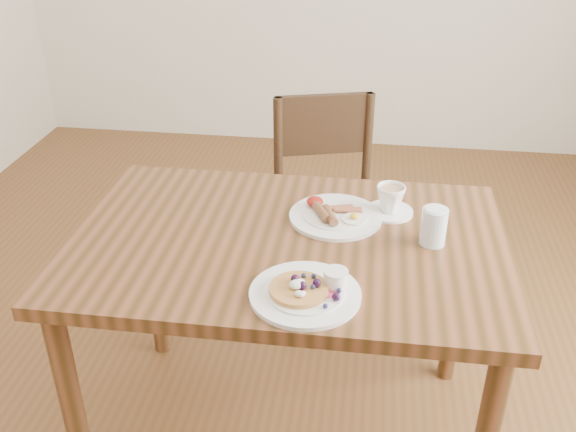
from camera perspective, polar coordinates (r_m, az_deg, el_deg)
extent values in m
plane|color=brown|center=(2.26, 0.00, -18.47)|extent=(5.00, 5.00, 0.00)
cube|color=brown|center=(1.78, 0.00, -2.52)|extent=(1.20, 0.80, 0.04)
cylinder|color=brown|center=(1.91, -18.51, -16.25)|extent=(0.06, 0.06, 0.71)
cylinder|color=brown|center=(2.29, 14.84, -6.95)|extent=(0.06, 0.06, 0.71)
cylinder|color=brown|center=(2.38, -11.86, -4.91)|extent=(0.06, 0.06, 0.71)
cube|color=#372214|center=(2.49, 3.80, -0.13)|extent=(0.52, 0.52, 0.04)
cylinder|color=#372214|center=(2.44, 0.30, -7.30)|extent=(0.04, 0.04, 0.43)
cylinder|color=#372214|center=(2.51, 8.51, -6.52)|extent=(0.04, 0.04, 0.43)
cylinder|color=#372214|center=(2.74, -0.81, -2.84)|extent=(0.04, 0.04, 0.43)
cylinder|color=#372214|center=(2.80, 6.53, -2.27)|extent=(0.04, 0.04, 0.43)
cylinder|color=#372214|center=(2.59, 7.08, 6.24)|extent=(0.04, 0.04, 0.43)
cylinder|color=#372214|center=(2.52, -0.88, 5.83)|extent=(0.04, 0.04, 0.43)
cube|color=#372214|center=(2.52, 3.17, 8.13)|extent=(0.37, 0.13, 0.24)
cylinder|color=white|center=(1.55, 1.53, -6.95)|extent=(0.27, 0.27, 0.01)
cylinder|color=white|center=(1.54, 1.53, -6.74)|extent=(0.19, 0.19, 0.01)
cylinder|color=#B22D59|center=(1.55, 3.43, -6.56)|extent=(0.07, 0.07, 0.00)
cylinder|color=#C68C47|center=(1.54, 0.96, -6.53)|extent=(0.14, 0.14, 0.01)
ellipsoid|color=white|center=(1.52, 0.75, -6.11)|extent=(0.03, 0.03, 0.02)
ellipsoid|color=white|center=(1.50, 1.20, -6.82)|extent=(0.02, 0.02, 0.01)
cylinder|color=white|center=(1.55, 4.27, -5.49)|extent=(0.06, 0.06, 0.04)
cylinder|color=#591E07|center=(1.55, 4.29, -5.00)|extent=(0.05, 0.05, 0.00)
sphere|color=black|center=(1.54, 2.15, -5.84)|extent=(0.02, 0.02, 0.02)
sphere|color=#1E234C|center=(1.55, 2.21, -5.53)|extent=(0.01, 0.01, 0.01)
sphere|color=#1E234C|center=(1.57, 1.55, -5.14)|extent=(0.01, 0.01, 0.01)
sphere|color=#B21938|center=(1.55, 0.94, -5.50)|extent=(0.02, 0.02, 0.02)
sphere|color=black|center=(1.54, 0.36, -5.70)|extent=(0.02, 0.02, 0.02)
sphere|color=#1E234C|center=(1.52, 0.33, -6.37)|extent=(0.01, 0.01, 0.01)
sphere|color=black|center=(1.52, 1.31, -6.21)|extent=(0.02, 0.02, 0.02)
sphere|color=#1E234C|center=(1.52, 2.06, -6.37)|extent=(0.01, 0.01, 0.01)
sphere|color=#1E234C|center=(1.50, 3.90, -7.67)|extent=(0.01, 0.01, 0.01)
sphere|color=#B21938|center=(1.53, 4.53, -6.87)|extent=(0.01, 0.01, 0.01)
sphere|color=black|center=(1.56, 4.41, -5.88)|extent=(0.02, 0.02, 0.02)
sphere|color=#1E234C|center=(1.59, 3.61, -5.27)|extent=(0.01, 0.01, 0.01)
cylinder|color=white|center=(1.87, 4.25, -0.05)|extent=(0.27, 0.27, 0.01)
cylinder|color=white|center=(1.87, 4.25, 0.14)|extent=(0.19, 0.19, 0.01)
cylinder|color=brown|center=(1.84, 2.99, 0.36)|extent=(0.06, 0.10, 0.03)
cylinder|color=brown|center=(1.83, 3.72, 0.08)|extent=(0.06, 0.10, 0.03)
cube|color=maroon|center=(1.89, 4.63, 0.74)|extent=(0.08, 0.04, 0.01)
cube|color=maroon|center=(1.87, 5.37, 0.58)|extent=(0.08, 0.03, 0.01)
cylinder|color=white|center=(1.84, 5.90, -0.27)|extent=(0.07, 0.07, 0.00)
ellipsoid|color=yellow|center=(1.83, 5.92, 0.01)|extent=(0.03, 0.03, 0.01)
ellipsoid|color=#A5190F|center=(1.90, 2.40, 1.30)|extent=(0.05, 0.05, 0.03)
cylinder|color=white|center=(1.92, 8.99, 0.41)|extent=(0.14, 0.14, 0.01)
imported|color=white|center=(1.90, 9.09, 1.56)|extent=(0.11, 0.11, 0.08)
cylinder|color=tan|center=(1.89, 9.16, 2.30)|extent=(0.07, 0.07, 0.00)
cylinder|color=silver|center=(1.77, 12.83, -0.91)|extent=(0.07, 0.07, 0.10)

